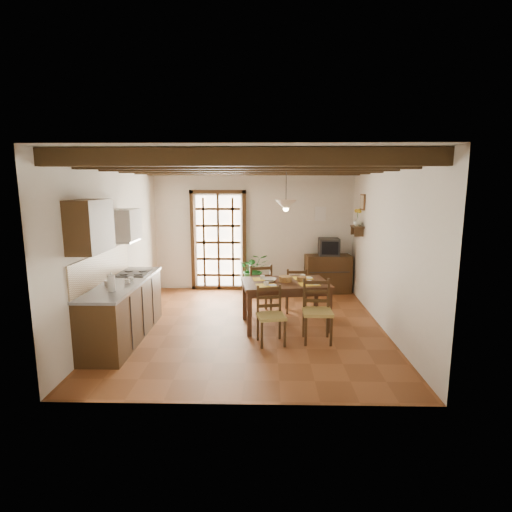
{
  "coord_description": "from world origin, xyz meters",
  "views": [
    {
      "loc": [
        0.25,
        -6.55,
        2.39
      ],
      "look_at": [
        0.1,
        0.4,
        1.15
      ],
      "focal_mm": 28.0,
      "sensor_mm": 36.0,
      "label": 1
    }
  ],
  "objects_px": {
    "chair_near_right": "(317,322)",
    "chair_far_right": "(296,298)",
    "pendant_lamp": "(286,204)",
    "potted_plant": "(254,268)",
    "dining_table": "(285,287)",
    "chair_near_left": "(271,326)",
    "chair_far_left": "(259,298)",
    "crt_tv": "(329,247)",
    "kitchen_counter": "(123,309)",
    "sideboard": "(328,274)"
  },
  "relations": [
    {
      "from": "chair_far_right",
      "to": "chair_near_left",
      "type": "bearing_deg",
      "value": 71.87
    },
    {
      "from": "potted_plant",
      "to": "kitchen_counter",
      "type": "bearing_deg",
      "value": -125.87
    },
    {
      "from": "crt_tv",
      "to": "sideboard",
      "type": "bearing_deg",
      "value": 91.34
    },
    {
      "from": "sideboard",
      "to": "pendant_lamp",
      "type": "height_order",
      "value": "pendant_lamp"
    },
    {
      "from": "kitchen_counter",
      "to": "potted_plant",
      "type": "distance_m",
      "value": 3.37
    },
    {
      "from": "kitchen_counter",
      "to": "chair_far_right",
      "type": "relative_size",
      "value": 2.61
    },
    {
      "from": "chair_far_left",
      "to": "sideboard",
      "type": "height_order",
      "value": "chair_far_left"
    },
    {
      "from": "dining_table",
      "to": "chair_far_left",
      "type": "relative_size",
      "value": 1.61
    },
    {
      "from": "chair_far_left",
      "to": "crt_tv",
      "type": "bearing_deg",
      "value": -150.02
    },
    {
      "from": "pendant_lamp",
      "to": "dining_table",
      "type": "bearing_deg",
      "value": -90.0
    },
    {
      "from": "pendant_lamp",
      "to": "chair_near_right",
      "type": "bearing_deg",
      "value": -59.18
    },
    {
      "from": "chair_far_right",
      "to": "crt_tv",
      "type": "relative_size",
      "value": 1.91
    },
    {
      "from": "sideboard",
      "to": "potted_plant",
      "type": "relative_size",
      "value": 0.53
    },
    {
      "from": "chair_far_right",
      "to": "kitchen_counter",
      "type": "bearing_deg",
      "value": 26.04
    },
    {
      "from": "chair_near_left",
      "to": "sideboard",
      "type": "height_order",
      "value": "chair_near_left"
    },
    {
      "from": "chair_near_right",
      "to": "potted_plant",
      "type": "distance_m",
      "value": 2.99
    },
    {
      "from": "chair_far_right",
      "to": "pendant_lamp",
      "type": "xyz_separation_m",
      "value": [
        -0.25,
        -0.68,
        1.81
      ]
    },
    {
      "from": "chair_far_right",
      "to": "chair_far_left",
      "type": "bearing_deg",
      "value": 7.97
    },
    {
      "from": "kitchen_counter",
      "to": "chair_near_left",
      "type": "bearing_deg",
      "value": -4.0
    },
    {
      "from": "dining_table",
      "to": "pendant_lamp",
      "type": "xyz_separation_m",
      "value": [
        -0.0,
        0.1,
        1.4
      ]
    },
    {
      "from": "chair_near_left",
      "to": "chair_near_right",
      "type": "bearing_deg",
      "value": -2.94
    },
    {
      "from": "crt_tv",
      "to": "pendant_lamp",
      "type": "bearing_deg",
      "value": -115.68
    },
    {
      "from": "kitchen_counter",
      "to": "potted_plant",
      "type": "height_order",
      "value": "potted_plant"
    },
    {
      "from": "dining_table",
      "to": "chair_near_right",
      "type": "xyz_separation_m",
      "value": [
        0.46,
        -0.67,
        -0.38
      ]
    },
    {
      "from": "chair_near_left",
      "to": "potted_plant",
      "type": "height_order",
      "value": "potted_plant"
    },
    {
      "from": "chair_near_left",
      "to": "dining_table",
      "type": "bearing_deg",
      "value": 60.91
    },
    {
      "from": "crt_tv",
      "to": "chair_far_left",
      "type": "bearing_deg",
      "value": -133.67
    },
    {
      "from": "chair_near_right",
      "to": "chair_far_right",
      "type": "height_order",
      "value": "chair_near_right"
    },
    {
      "from": "dining_table",
      "to": "chair_near_right",
      "type": "relative_size",
      "value": 1.62
    },
    {
      "from": "sideboard",
      "to": "chair_far_left",
      "type": "bearing_deg",
      "value": -139.96
    },
    {
      "from": "chair_far_right",
      "to": "potted_plant",
      "type": "height_order",
      "value": "potted_plant"
    },
    {
      "from": "chair_far_right",
      "to": "crt_tv",
      "type": "bearing_deg",
      "value": -120.42
    },
    {
      "from": "kitchen_counter",
      "to": "chair_far_left",
      "type": "distance_m",
      "value": 2.47
    },
    {
      "from": "chair_near_left",
      "to": "chair_near_right",
      "type": "height_order",
      "value": "chair_near_right"
    },
    {
      "from": "chair_far_left",
      "to": "potted_plant",
      "type": "distance_m",
      "value": 1.47
    },
    {
      "from": "chair_far_right",
      "to": "sideboard",
      "type": "relative_size",
      "value": 0.86
    },
    {
      "from": "potted_plant",
      "to": "pendant_lamp",
      "type": "relative_size",
      "value": 2.21
    },
    {
      "from": "dining_table",
      "to": "pendant_lamp",
      "type": "distance_m",
      "value": 1.4
    },
    {
      "from": "chair_far_right",
      "to": "potted_plant",
      "type": "relative_size",
      "value": 0.46
    },
    {
      "from": "pendant_lamp",
      "to": "chair_near_left",
      "type": "bearing_deg",
      "value": -105.93
    },
    {
      "from": "chair_near_left",
      "to": "chair_far_left",
      "type": "height_order",
      "value": "chair_far_left"
    },
    {
      "from": "chair_far_left",
      "to": "dining_table",
      "type": "bearing_deg",
      "value": 109.17
    },
    {
      "from": "kitchen_counter",
      "to": "chair_far_right",
      "type": "height_order",
      "value": "kitchen_counter"
    },
    {
      "from": "sideboard",
      "to": "crt_tv",
      "type": "distance_m",
      "value": 0.61
    },
    {
      "from": "crt_tv",
      "to": "dining_table",
      "type": "bearing_deg",
      "value": -114.62
    },
    {
      "from": "chair_far_left",
      "to": "pendant_lamp",
      "type": "bearing_deg",
      "value": 113.56
    },
    {
      "from": "chair_near_left",
      "to": "crt_tv",
      "type": "relative_size",
      "value": 1.94
    },
    {
      "from": "chair_far_left",
      "to": "chair_far_right",
      "type": "height_order",
      "value": "chair_far_left"
    },
    {
      "from": "kitchen_counter",
      "to": "dining_table",
      "type": "distance_m",
      "value": 2.64
    },
    {
      "from": "chair_far_right",
      "to": "pendant_lamp",
      "type": "height_order",
      "value": "pendant_lamp"
    }
  ]
}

